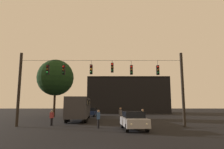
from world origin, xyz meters
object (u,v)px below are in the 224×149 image
pedestrian_crossing_left (143,117)px  tree_left_silhouette (56,78)px  car_near_right (134,120)px  car_far_left (92,112)px  city_bus (80,106)px  pedestrian_crossing_center (99,118)px  pedestrian_crossing_right (121,114)px  pedestrian_near_bus (52,117)px

pedestrian_crossing_left → tree_left_silhouette: bearing=131.2°
car_near_right → car_far_left: same height
city_bus → tree_left_silhouette: bearing=127.2°
pedestrian_crossing_center → pedestrian_crossing_right: size_ratio=0.91×
pedestrian_crossing_left → pedestrian_crossing_center: 4.61m
pedestrian_crossing_center → pedestrian_crossing_right: 4.81m
car_far_left → pedestrian_crossing_left: 17.92m
city_bus → car_near_right: city_bus is taller
car_near_right → pedestrian_crossing_right: 5.38m
car_near_right → tree_left_silhouette: 22.12m
car_far_left → pedestrian_crossing_right: 14.85m
city_bus → tree_left_silhouette: size_ratio=1.11×
car_near_right → car_far_left: 20.17m
city_bus → tree_left_silhouette: tree_left_silhouette is taller
car_near_right → car_far_left: size_ratio=0.99×
car_near_right → pedestrian_near_bus: car_near_right is taller
car_far_left → pedestrian_near_bus: car_far_left is taller
car_far_left → pedestrian_crossing_left: size_ratio=2.71×
car_near_right → pedestrian_crossing_left: pedestrian_crossing_left is taller
pedestrian_crossing_left → tree_left_silhouette: tree_left_silhouette is taller
car_far_left → city_bus: bearing=-94.6°
city_bus → pedestrian_crossing_left: (7.48, -7.59, -0.93)m
pedestrian_crossing_right → tree_left_silhouette: tree_left_silhouette is taller
pedestrian_crossing_right → pedestrian_near_bus: pedestrian_crossing_right is taller
car_far_left → car_near_right: bearing=-74.0°
pedestrian_near_bus → pedestrian_crossing_left: bearing=-3.6°
city_bus → tree_left_silhouette: 10.44m
city_bus → pedestrian_near_bus: size_ratio=7.38×
car_near_right → pedestrian_crossing_right: bearing=99.4°
car_near_right → tree_left_silhouette: tree_left_silhouette is taller
city_bus → car_far_left: (0.72, 9.01, -1.07)m
car_near_right → pedestrian_crossing_left: 3.05m
pedestrian_near_bus → pedestrian_crossing_center: bearing=-25.9°
pedestrian_near_bus → tree_left_silhouette: bearing=105.2°
car_near_right → tree_left_silhouette: size_ratio=0.44×
car_near_right → pedestrian_near_bus: size_ratio=2.94×
city_bus → pedestrian_crossing_left: city_bus is taller
car_near_right → pedestrian_near_bus: bearing=156.9°
car_near_right → tree_left_silhouette: (-11.82, 17.70, 6.04)m
car_near_right → tree_left_silhouette: bearing=123.7°
city_bus → car_near_right: (6.27, -10.39, -1.07)m
pedestrian_crossing_center → tree_left_silhouette: 19.78m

